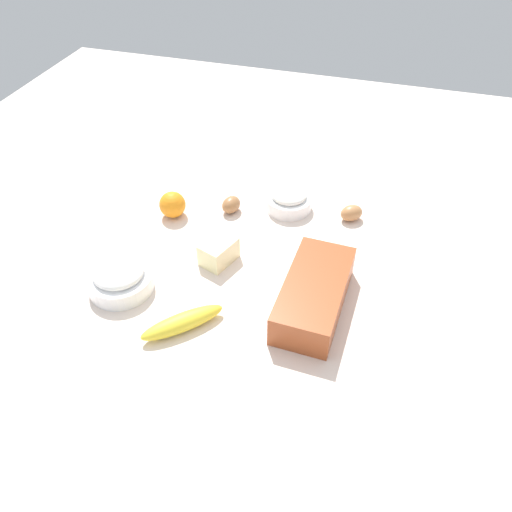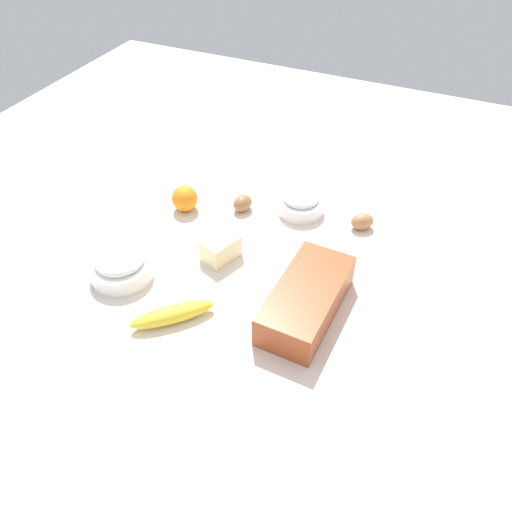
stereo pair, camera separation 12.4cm
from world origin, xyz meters
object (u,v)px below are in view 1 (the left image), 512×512
loaf_pan (314,294)px  orange_fruit (172,205)px  banana (182,322)px  flour_bowl (289,200)px  egg_near_butter (231,205)px  sugar_bowl (120,278)px  butter_block (219,252)px  egg_beside_bowl (351,213)px

loaf_pan → orange_fruit: loaf_pan is taller
loaf_pan → banana: 0.30m
flour_bowl → egg_near_butter: flour_bowl is taller
sugar_bowl → butter_block: size_ratio=1.70×
flour_bowl → butter_block: flour_bowl is taller
butter_block → egg_beside_bowl: (-0.26, 0.29, -0.01)m
orange_fruit → loaf_pan: bearing=62.9°
flour_bowl → sugar_bowl: 0.52m
butter_block → egg_near_butter: (-0.20, -0.04, -0.01)m
banana → butter_block: (-0.23, 0.00, 0.01)m
orange_fruit → butter_block: size_ratio=0.80×
flour_bowl → egg_beside_bowl: 0.18m
sugar_bowl → egg_near_butter: (-0.36, 0.15, -0.01)m
loaf_pan → egg_beside_bowl: (-0.35, 0.03, -0.02)m
sugar_bowl → egg_beside_bowl: bearing=131.0°
sugar_bowl → egg_beside_bowl: (-0.42, 0.48, -0.01)m
butter_block → sugar_bowl: bearing=-50.4°
butter_block → orange_fruit: bearing=-127.3°
loaf_pan → flour_bowl: bearing=-155.2°
orange_fruit → egg_beside_bowl: 0.49m
banana → egg_beside_bowl: (-0.49, 0.29, 0.00)m
flour_bowl → egg_near_butter: 0.16m
butter_block → egg_near_butter: 0.21m
orange_fruit → egg_beside_bowl: bearing=104.2°
egg_beside_bowl → egg_near_butter: bearing=-80.0°
flour_bowl → orange_fruit: 0.32m
sugar_bowl → banana: 0.20m
egg_beside_bowl → loaf_pan: bearing=-5.6°
sugar_bowl → loaf_pan: bearing=99.0°
loaf_pan → banana: bearing=-58.3°
flour_bowl → orange_fruit: bearing=-67.6°
banana → flour_bowl: bearing=166.7°
flour_bowl → butter_block: 0.29m
orange_fruit → egg_near_butter: orange_fruit is taller
flour_bowl → egg_near_butter: (0.06, -0.15, -0.01)m
loaf_pan → sugar_bowl: 0.45m
egg_near_butter → egg_beside_bowl: size_ratio=0.96×
banana → butter_block: 0.23m
egg_near_butter → banana: bearing=4.5°
sugar_bowl → egg_near_butter: bearing=156.9°
loaf_pan → egg_beside_bowl: bearing=176.9°
sugar_bowl → butter_block: (-0.16, 0.19, -0.00)m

